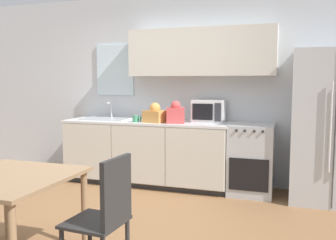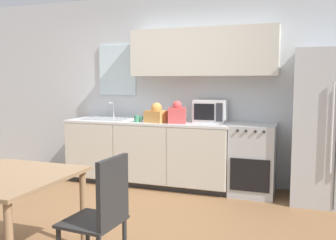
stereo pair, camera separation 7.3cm
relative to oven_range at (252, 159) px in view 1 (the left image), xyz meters
The scene contains 12 objects.
ground_plane 2.11m from the oven_range, 127.46° to the right, with size 12.00×12.00×0.00m, color olive.
wall_back 1.56m from the oven_range, 164.85° to the left, with size 12.00×0.38×2.70m.
kitchen_counter 1.46m from the oven_range, behind, with size 2.36×0.68×0.90m.
oven_range is the anchor object (origin of this frame).
refrigerator 1.05m from the oven_range, ahead, with size 0.93×0.76×1.83m.
kitchen_sink 2.15m from the oven_range, behind, with size 0.68×0.42×0.25m.
microwave 0.86m from the oven_range, 167.50° to the left, with size 0.43×0.32×0.30m.
coffee_mug 1.63m from the oven_range, behind, with size 0.12×0.09×0.09m.
grocery_bag_0 1.15m from the oven_range, behind, with size 0.27×0.25×0.30m.
grocery_bag_1 1.41m from the oven_range, behind, with size 0.32×0.29×0.27m.
dining_table 3.03m from the oven_range, 122.00° to the right, with size 0.95×0.99×0.73m.
dining_chair_side 2.66m from the oven_range, 106.41° to the right, with size 0.43×0.43×0.93m.
Camera 1 is at (1.75, -3.23, 1.46)m, focal length 40.00 mm.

